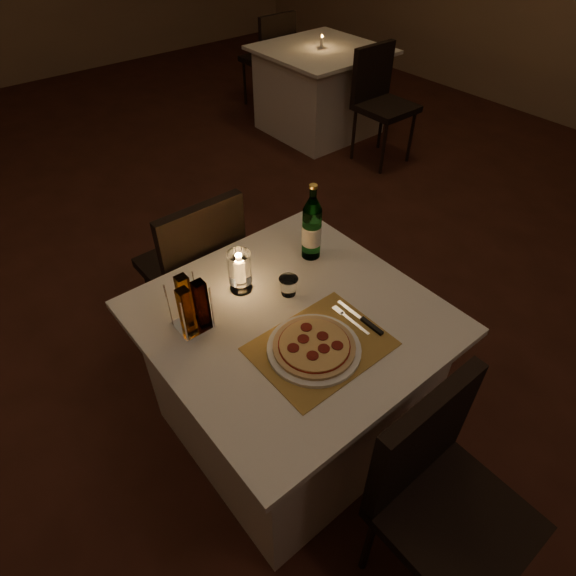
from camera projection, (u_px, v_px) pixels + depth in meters
floor at (267, 342)px, 2.66m from camera, size 8.00×10.00×0.02m
main_table at (291, 377)px, 2.01m from camera, size 1.00×1.00×0.74m
chair_near at (439, 487)px, 1.48m from camera, size 0.42×0.42×0.90m
chair_far at (196, 261)px, 2.30m from camera, size 0.42×0.42×0.90m
placemat at (320, 346)px, 1.65m from camera, size 0.45×0.34×0.00m
plate at (314, 349)px, 1.63m from camera, size 0.32×0.32×0.01m
pizza at (314, 346)px, 1.62m from camera, size 0.28×0.28×0.02m
fork at (348, 318)px, 1.74m from camera, size 0.02×0.18×0.00m
knife at (367, 323)px, 1.72m from camera, size 0.02×0.22×0.01m
tumbler at (289, 286)px, 1.82m from camera, size 0.07×0.07×0.07m
water_bottle at (312, 229)px, 1.93m from camera, size 0.08×0.08×0.33m
hurricane_candle at (240, 269)px, 1.80m from camera, size 0.09×0.09×0.17m
cruet_caddy at (191, 307)px, 1.65m from camera, size 0.12×0.12×0.21m
neighbor_table_right at (320, 91)px, 4.43m from camera, size 1.00×1.00×0.74m
neighbor_chair_ra at (380, 94)px, 3.90m from camera, size 0.42×0.42×0.90m
neighbor_chair_rb at (272, 52)px, 4.72m from camera, size 0.42×0.42×0.90m
neighbor_candle_right at (322, 42)px, 4.15m from camera, size 0.03×0.03×0.11m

